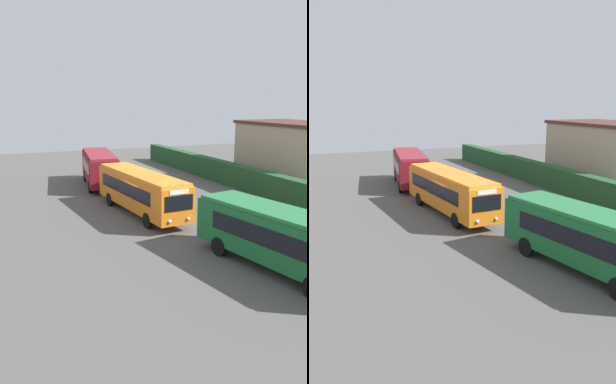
% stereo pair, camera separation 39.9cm
% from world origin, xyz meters
% --- Properties ---
extents(ground_plane, '(78.84, 78.84, 0.00)m').
position_xyz_m(ground_plane, '(0.00, 0.00, 0.00)').
color(ground_plane, '#514F4C').
extents(bus_maroon, '(9.53, 3.99, 3.15)m').
position_xyz_m(bus_maroon, '(-11.52, -0.03, 1.82)').
color(bus_maroon, maroon).
rests_on(bus_maroon, ground_plane).
extents(bus_orange, '(10.69, 3.24, 3.02)m').
position_xyz_m(bus_orange, '(-0.74, 0.01, 1.75)').
color(bus_orange, orange).
rests_on(bus_orange, ground_plane).
extents(bus_green, '(9.71, 4.07, 2.95)m').
position_xyz_m(bus_green, '(11.06, 2.52, 1.72)').
color(bus_green, '#19602D').
rests_on(bus_green, ground_plane).
extents(person_left, '(0.26, 0.46, 1.80)m').
position_xyz_m(person_left, '(-13.23, 2.46, 0.95)').
color(person_left, '#4C6B47').
rests_on(person_left, ground_plane).
extents(person_center, '(0.26, 0.45, 1.90)m').
position_xyz_m(person_center, '(-10.15, 2.28, 1.01)').
color(person_center, maroon).
rests_on(person_center, ground_plane).
extents(person_right, '(0.43, 0.55, 1.75)m').
position_xyz_m(person_right, '(-4.34, 2.45, 0.92)').
color(person_right, maroon).
rests_on(person_right, ground_plane).
extents(hedge_row, '(51.42, 1.14, 2.11)m').
position_xyz_m(hedge_row, '(0.00, 11.59, 1.05)').
color(hedge_row, '#204926').
rests_on(hedge_row, ground_plane).
extents(depot_building, '(12.28, 6.67, 5.94)m').
position_xyz_m(depot_building, '(-4.96, 17.74, 2.98)').
color(depot_building, tan).
rests_on(depot_building, ground_plane).
extents(traffic_cone, '(0.36, 0.36, 0.60)m').
position_xyz_m(traffic_cone, '(4.46, 3.75, 0.30)').
color(traffic_cone, orange).
rests_on(traffic_cone, ground_plane).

